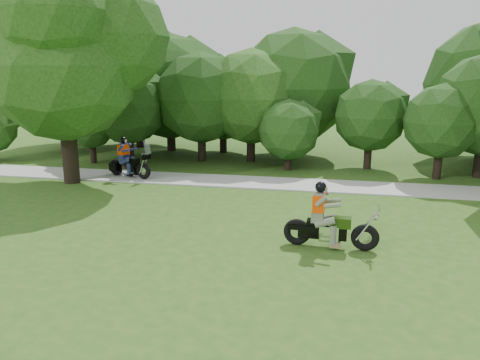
{
  "coord_description": "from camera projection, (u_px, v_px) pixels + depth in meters",
  "views": [
    {
      "loc": [
        0.75,
        -11.65,
        4.88
      ],
      "look_at": [
        -2.36,
        3.61,
        1.17
      ],
      "focal_mm": 35.0,
      "sensor_mm": 36.0,
      "label": 1
    }
  ],
  "objects": [
    {
      "name": "walkway",
      "position": [
        314.0,
        185.0,
        20.0
      ],
      "size": [
        60.0,
        2.2,
        0.06
      ],
      "primitive_type": "cube",
      "color": "#A8A8A3",
      "rests_on": "ground"
    },
    {
      "name": "chopper_motorcycle",
      "position": [
        326.0,
        224.0,
        12.97
      ],
      "size": [
        2.65,
        0.7,
        1.89
      ],
      "rotation": [
        0.0,
        0.0,
        -0.05
      ],
      "color": "black",
      "rests_on": "ground"
    },
    {
      "name": "tree_line",
      "position": [
        321.0,
        93.0,
        25.44
      ],
      "size": [
        39.34,
        11.38,
        7.67
      ],
      "color": "black",
      "rests_on": "ground"
    },
    {
      "name": "touring_motorcycle",
      "position": [
        127.0,
        162.0,
        21.3
      ],
      "size": [
        2.35,
        1.25,
        1.84
      ],
      "rotation": [
        0.0,
        0.0,
        -0.31
      ],
      "color": "black",
      "rests_on": "walkway"
    },
    {
      "name": "ground",
      "position": [
        300.0,
        258.0,
        12.38
      ],
      "size": [
        100.0,
        100.0,
        0.0
      ],
      "primitive_type": "plane",
      "color": "#265317",
      "rests_on": "ground"
    },
    {
      "name": "big_tree_west",
      "position": [
        65.0,
        47.0,
        19.62
      ],
      "size": [
        8.64,
        6.56,
        9.96
      ],
      "color": "black",
      "rests_on": "ground"
    }
  ]
}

